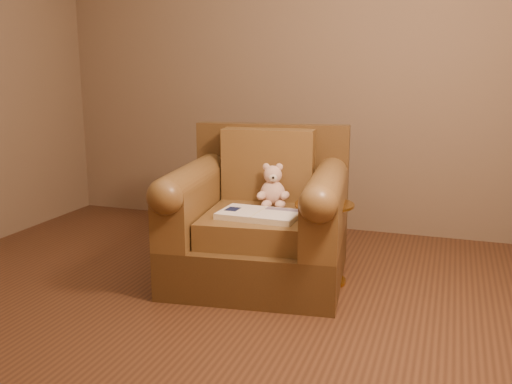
% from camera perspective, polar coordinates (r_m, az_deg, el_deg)
% --- Properties ---
extents(floor, '(4.00, 4.00, 0.00)m').
position_cam_1_polar(floor, '(3.27, -7.64, -12.01)').
color(floor, '#4E2E1B').
rests_on(floor, ground).
extents(armchair, '(1.18, 1.14, 0.96)m').
position_cam_1_polar(armchair, '(3.68, 0.43, -2.95)').
color(armchair, '#4F361A').
rests_on(armchair, floor).
extents(teddy_bear, '(0.20, 0.24, 0.28)m').
position_cam_1_polar(teddy_bear, '(3.71, 1.69, 0.23)').
color(teddy_bear, beige).
rests_on(teddy_bear, armchair).
extents(guidebook, '(0.48, 0.30, 0.04)m').
position_cam_1_polar(guidebook, '(3.43, 0.28, -2.26)').
color(guidebook, beige).
rests_on(guidebook, armchair).
extents(side_table, '(0.37, 0.37, 0.52)m').
position_cam_1_polar(side_table, '(3.63, 6.77, -4.80)').
color(side_table, gold).
rests_on(side_table, floor).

